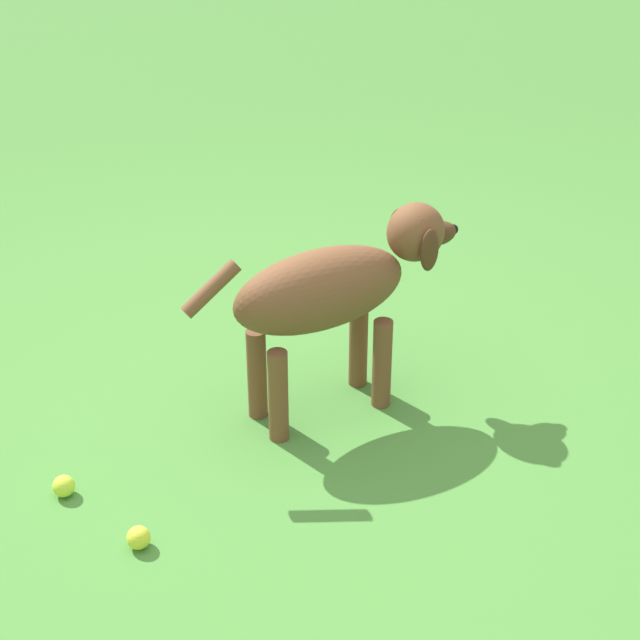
# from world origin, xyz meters

# --- Properties ---
(ground) EXTENTS (14.00, 14.00, 0.00)m
(ground) POSITION_xyz_m (0.00, 0.00, 0.00)
(ground) COLOR #478438
(dog) EXTENTS (0.92, 0.48, 0.66)m
(dog) POSITION_xyz_m (-0.25, -0.09, 0.44)
(dog) COLOR brown
(dog) RESTS_ON ground
(tennis_ball_0) EXTENTS (0.07, 0.07, 0.07)m
(tennis_ball_0) POSITION_xyz_m (0.37, 0.54, 0.03)
(tennis_ball_0) COLOR #CFD738
(tennis_ball_0) RESTS_ON ground
(tennis_ball_1) EXTENTS (0.07, 0.07, 0.07)m
(tennis_ball_1) POSITION_xyz_m (0.60, 0.29, 0.03)
(tennis_ball_1) COLOR #C0E038
(tennis_ball_1) RESTS_ON ground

